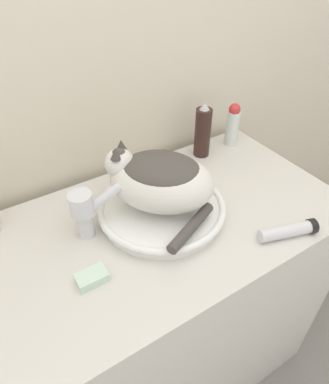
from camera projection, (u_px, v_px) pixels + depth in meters
name	position (u px, v px, depth m)	size (l,w,h in m)	color
wall_back	(99.00, 64.00, 0.97)	(8.00, 0.05, 2.40)	beige
vanity_counter	(163.00, 307.00, 1.23)	(1.06, 0.57, 0.86)	beige
sink_basin	(162.00, 208.00, 0.96)	(0.36, 0.36, 0.04)	white
cat	(159.00, 179.00, 0.90)	(0.34, 0.35, 0.17)	silver
faucet	(86.00, 210.00, 0.86)	(0.14, 0.06, 0.15)	silver
deodorant_stick	(232.00, 124.00, 1.23)	(0.05, 0.05, 0.16)	silver
hairspray_can_black	(203.00, 132.00, 1.16)	(0.06, 0.06, 0.19)	#331E19
cream_tube	(289.00, 231.00, 0.90)	(0.16, 0.08, 0.04)	silver
soap_bar	(92.00, 277.00, 0.79)	(0.07, 0.05, 0.02)	silver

